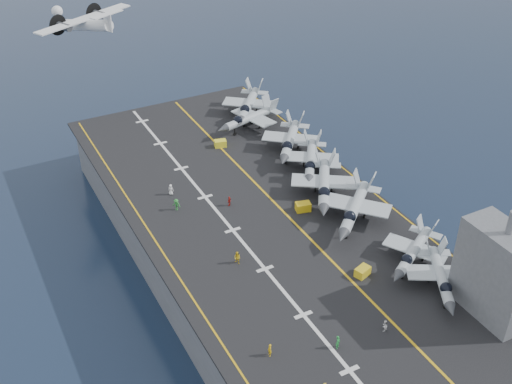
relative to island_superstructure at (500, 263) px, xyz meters
name	(u,v)px	position (x,y,z in m)	size (l,w,h in m)	color
ground	(268,272)	(-15.00, 30.00, -17.90)	(500.00, 500.00, 0.00)	#142135
hull	(268,247)	(-15.00, 30.00, -12.90)	(36.00, 90.00, 10.00)	#56595E
flight_deck	(268,220)	(-15.00, 30.00, -7.70)	(38.00, 92.00, 0.40)	black
foul_line	(286,214)	(-12.00, 30.00, -7.48)	(0.35, 90.00, 0.02)	gold
landing_centerline	(233,230)	(-21.00, 30.00, -7.48)	(0.50, 90.00, 0.02)	silver
deck_edge_port	(163,252)	(-32.00, 30.00, -7.48)	(0.25, 90.00, 0.02)	gold
deck_edge_stbd	(368,188)	(3.50, 30.00, -7.48)	(0.25, 90.00, 0.02)	gold
island_superstructure	(500,263)	(0.00, 0.00, 0.00)	(5.00, 10.00, 15.00)	#56595E
fighter_jet_1	(441,275)	(-2.79, 5.98, -5.25)	(13.95, 15.53, 4.49)	#949CA2
fighter_jet_2	(414,250)	(-2.53, 11.67, -5.24)	(15.65, 14.14, 4.53)	#9DA5AD
fighter_jet_3	(355,207)	(-3.94, 23.54, -4.81)	(18.47, 18.04, 5.39)	#939AA1
fighter_jet_4	(324,183)	(-4.40, 31.19, -4.80)	(17.23, 18.70, 5.40)	#A1ABB3
fighter_jet_5	(311,158)	(-1.97, 39.03, -5.05)	(15.76, 16.99, 4.91)	#8E949D
fighter_jet_6	(290,139)	(-1.74, 46.26, -4.88)	(17.31, 18.02, 5.23)	#9DA4AE
fighter_jet_7	(250,117)	(-3.80, 57.51, -5.05)	(16.08, 12.74, 4.91)	#9FA5AF
fighter_jet_8	(249,104)	(-1.69, 62.33, -4.80)	(17.86, 18.61, 5.40)	#A0A6B0
tow_cart_a	(363,272)	(-10.07, 12.78, -6.87)	(2.42, 1.96, 1.26)	gold
tow_cart_b	(303,207)	(-9.16, 29.55, -6.83)	(2.54, 1.96, 1.35)	gold
tow_cart_c	(220,143)	(-11.81, 53.85, -6.87)	(2.37, 1.83, 1.26)	yellow
crew_1	(270,350)	(-27.89, 6.17, -6.64)	(0.82, 1.12, 1.72)	gold
crew_2	(237,258)	(-23.76, 22.86, -6.54)	(1.20, 1.37, 1.91)	yellow
crew_3	(176,205)	(-26.31, 38.79, -6.53)	(1.38, 1.37, 1.94)	#2A8B32
crew_4	(229,201)	(-18.58, 36.08, -6.68)	(1.18, 1.11, 1.64)	#B11C15
crew_5	(171,190)	(-25.48, 43.24, -6.59)	(1.30, 1.27, 1.82)	white
crew_6	(338,342)	(-20.26, 3.53, -6.59)	(1.31, 1.22, 1.81)	#1F8C36
crew_7	(385,326)	(-13.75, 3.18, -6.70)	(1.11, 0.90, 1.60)	white
transport_plane	(85,25)	(-26.39, 82.36, 8.70)	(25.98, 22.83, 5.12)	silver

